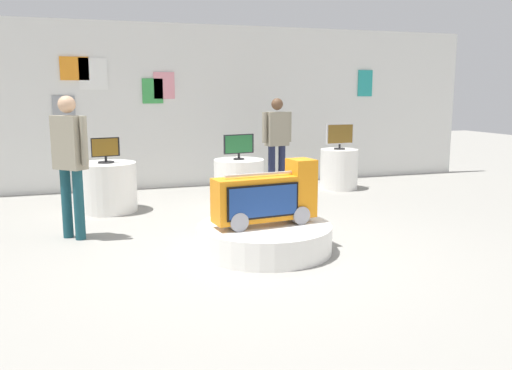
# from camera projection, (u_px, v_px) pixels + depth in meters

# --- Properties ---
(ground_plane) EXTENTS (30.00, 30.00, 0.00)m
(ground_plane) POSITION_uv_depth(u_px,v_px,m) (252.00, 251.00, 5.85)
(ground_plane) COLOR gray
(back_wall_display) EXTENTS (11.70, 0.13, 2.94)m
(back_wall_display) POSITION_uv_depth(u_px,v_px,m) (181.00, 107.00, 9.64)
(back_wall_display) COLOR silver
(back_wall_display) RESTS_ON ground
(main_display_pedestal) EXTENTS (1.48, 1.48, 0.30)m
(main_display_pedestal) POSITION_uv_depth(u_px,v_px,m) (265.00, 238.00, 5.84)
(main_display_pedestal) COLOR white
(main_display_pedestal) RESTS_ON ground
(novelty_firetruck_tv) EXTENTS (1.18, 0.46, 0.70)m
(novelty_firetruck_tv) POSITION_uv_depth(u_px,v_px,m) (267.00, 199.00, 5.76)
(novelty_firetruck_tv) COLOR gray
(novelty_firetruck_tv) RESTS_ON main_display_pedestal
(display_pedestal_left_rear) EXTENTS (0.68, 0.68, 0.72)m
(display_pedestal_left_rear) POSITION_uv_depth(u_px,v_px,m) (339.00, 169.00, 9.60)
(display_pedestal_left_rear) COLOR white
(display_pedestal_left_rear) RESTS_ON ground
(tv_on_left_rear) EXTENTS (0.53, 0.20, 0.46)m
(tv_on_left_rear) POSITION_uv_depth(u_px,v_px,m) (340.00, 135.00, 9.49)
(tv_on_left_rear) COLOR black
(tv_on_left_rear) RESTS_ON display_pedestal_left_rear
(display_pedestal_center_rear) EXTENTS (0.77, 0.77, 0.72)m
(display_pedestal_center_rear) POSITION_uv_depth(u_px,v_px,m) (239.00, 183.00, 8.14)
(display_pedestal_center_rear) COLOR white
(display_pedestal_center_rear) RESTS_ON ground
(tv_on_center_rear) EXTENTS (0.50, 0.16, 0.38)m
(tv_on_center_rear) POSITION_uv_depth(u_px,v_px,m) (239.00, 145.00, 8.04)
(tv_on_center_rear) COLOR black
(tv_on_center_rear) RESTS_ON display_pedestal_center_rear
(display_pedestal_right_rear) EXTENTS (0.85, 0.85, 0.72)m
(display_pedestal_right_rear) POSITION_uv_depth(u_px,v_px,m) (107.00, 187.00, 7.76)
(display_pedestal_right_rear) COLOR white
(display_pedestal_right_rear) RESTS_ON ground
(tv_on_right_rear) EXTENTS (0.40, 0.23, 0.37)m
(tv_on_right_rear) POSITION_uv_depth(u_px,v_px,m) (105.00, 150.00, 7.66)
(tv_on_right_rear) COLOR black
(tv_on_right_rear) RESTS_ON display_pedestal_right_rear
(shopper_browsing_near_truck) EXTENTS (0.42, 0.42, 1.70)m
(shopper_browsing_near_truck) POSITION_uv_depth(u_px,v_px,m) (70.00, 156.00, 6.19)
(shopper_browsing_near_truck) COLOR #194751
(shopper_browsing_near_truck) RESTS_ON ground
(shopper_browsing_rear) EXTENTS (0.55, 0.26, 1.64)m
(shopper_browsing_rear) POSITION_uv_depth(u_px,v_px,m) (277.00, 138.00, 9.00)
(shopper_browsing_rear) COLOR #1E233F
(shopper_browsing_rear) RESTS_ON ground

